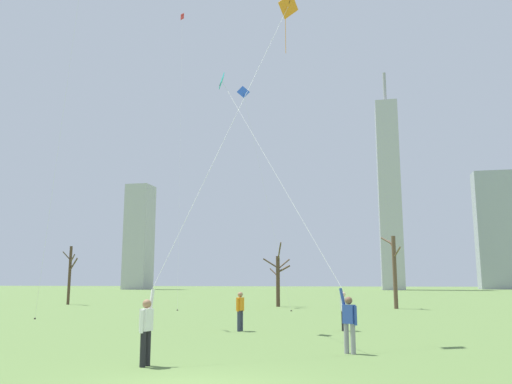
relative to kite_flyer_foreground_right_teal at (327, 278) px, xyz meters
name	(u,v)px	position (x,y,z in m)	size (l,w,h in m)	color
kite_flyer_foreground_right_teal	(327,278)	(0.00, 0.00, 0.00)	(6.15, 6.85, 11.67)	gray
kite_flyer_midfield_left_orange	(179,253)	(-3.77, -3.01, 0.66)	(3.18, 7.45, 13.52)	black
bystander_far_off_by_trees	(343,309)	(0.20, 6.38, -1.25)	(0.25, 0.51, 1.62)	black
bystander_watching_nearby	(240,309)	(-4.06, 5.32, -1.25)	(0.28, 0.49, 1.62)	#33384C
distant_kite_low_near_trees_blue	(247,110)	(-7.10, 19.86, 12.49)	(3.97, 0.49, 16.62)	blue
distant_kite_drifting_left_red	(182,53)	(-14.53, 25.60, 20.37)	(3.16, 7.88, 27.11)	red
bare_tree_rightmost	(394,269)	(3.30, 25.20, 0.83)	(1.42, 2.98, 5.52)	brown
bare_tree_center	(70,273)	(-24.93, 26.43, 0.64)	(1.89, 2.64, 5.20)	#4C3828
bare_tree_far_right_edge	(278,277)	(-5.98, 26.62, 0.22)	(2.25, 2.67, 5.18)	#4C3828
skyline_wide_slab	(389,195)	(7.26, 113.91, 20.90)	(5.22, 9.03, 54.60)	#B2B2B7
skyline_squat_block	(497,230)	(34.81, 128.76, 13.13)	(10.49, 5.35, 30.57)	#9EA3AD
skyline_mid_tower_right	(139,237)	(-55.68, 108.13, 11.16)	(5.98, 6.30, 26.62)	#B2B2B7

